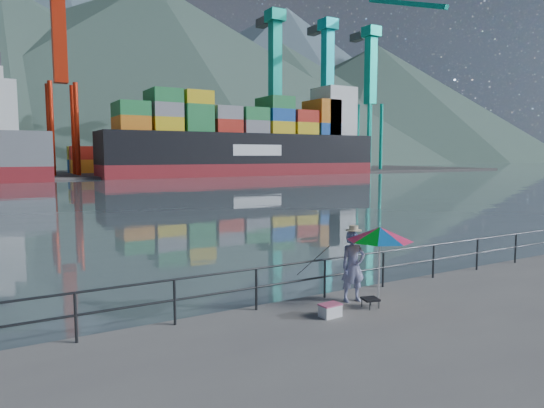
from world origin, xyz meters
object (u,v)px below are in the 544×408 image
at_px(cooler_bag, 330,311).
at_px(container_ship, 254,143).
at_px(beach_umbrella, 380,234).
at_px(fisherman, 353,266).

distance_m(cooler_bag, container_ship, 83.48).
xyz_separation_m(cooler_bag, container_ship, (37.62, 74.30, 5.75)).
bearing_deg(beach_umbrella, container_ship, 64.06).
bearing_deg(container_ship, beach_umbrella, -115.94).
height_order(cooler_bag, container_ship, container_ship).
height_order(beach_umbrella, cooler_bag, beach_umbrella).
distance_m(fisherman, container_ship, 82.30).
bearing_deg(cooler_bag, beach_umbrella, -2.21).
bearing_deg(cooler_bag, container_ship, 59.08).
bearing_deg(container_ship, fisherman, -116.31).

